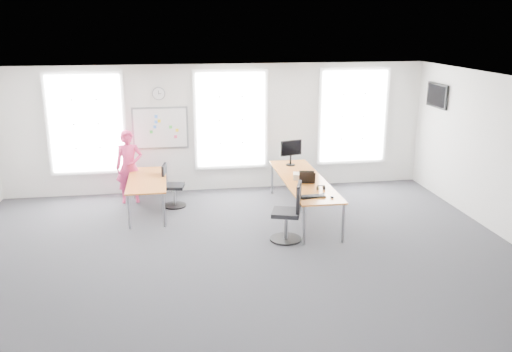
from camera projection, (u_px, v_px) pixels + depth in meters
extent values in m
plane|color=#2D2D32|center=(241.00, 257.00, 9.42)|extent=(10.00, 10.00, 0.00)
plane|color=white|center=(239.00, 83.00, 8.59)|extent=(10.00, 10.00, 0.00)
plane|color=white|center=(218.00, 128.00, 12.80)|extent=(10.00, 0.00, 10.00)
plane|color=white|center=(294.00, 286.00, 5.21)|extent=(10.00, 0.00, 10.00)
cube|color=white|center=(86.00, 124.00, 12.26)|extent=(1.60, 0.06, 2.20)
cube|color=white|center=(231.00, 120.00, 12.76)|extent=(1.60, 0.06, 2.20)
cube|color=white|center=(353.00, 116.00, 13.21)|extent=(1.60, 0.06, 2.20)
cube|color=orange|center=(304.00, 180.00, 11.24)|extent=(0.86, 3.22, 0.03)
cylinder|color=gray|center=(304.00, 226.00, 9.82)|extent=(0.05, 0.05, 0.75)
cylinder|color=gray|center=(343.00, 223.00, 9.93)|extent=(0.05, 0.05, 0.75)
cylinder|color=gray|center=(272.00, 178.00, 12.76)|extent=(0.05, 0.05, 0.75)
cylinder|color=gray|center=(303.00, 177.00, 12.87)|extent=(0.05, 0.05, 0.75)
cube|color=orange|center=(147.00, 180.00, 11.44)|extent=(0.80, 2.00, 0.03)
cylinder|color=gray|center=(129.00, 212.00, 10.60)|extent=(0.05, 0.05, 0.70)
cylinder|color=gray|center=(164.00, 210.00, 10.70)|extent=(0.05, 0.05, 0.70)
cylinder|color=gray|center=(134.00, 184.00, 12.38)|extent=(0.05, 0.05, 0.70)
cylinder|color=gray|center=(164.00, 183.00, 12.48)|extent=(0.05, 0.05, 0.70)
cylinder|color=black|center=(286.00, 239.00, 10.14)|extent=(0.59, 0.59, 0.03)
cylinder|color=gray|center=(286.00, 226.00, 10.07)|extent=(0.07, 0.07, 0.48)
cube|color=black|center=(286.00, 213.00, 9.99)|extent=(0.63, 0.63, 0.08)
cube|color=black|center=(299.00, 197.00, 9.87)|extent=(0.20, 0.47, 0.51)
cylinder|color=black|center=(175.00, 205.00, 11.98)|extent=(0.51, 0.51, 0.03)
cylinder|color=gray|center=(174.00, 196.00, 11.91)|extent=(0.06, 0.06, 0.41)
cube|color=black|center=(174.00, 186.00, 11.85)|extent=(0.50, 0.50, 0.07)
cube|color=black|center=(164.00, 174.00, 11.78)|extent=(0.12, 0.41, 0.44)
imported|color=#D22F64|center=(129.00, 167.00, 12.04)|extent=(0.62, 0.43, 1.64)
cube|color=white|center=(160.00, 128.00, 12.55)|extent=(1.20, 0.03, 0.90)
cylinder|color=gray|center=(159.00, 94.00, 12.33)|extent=(0.30, 0.04, 0.30)
cube|color=black|center=(437.00, 96.00, 12.38)|extent=(0.06, 0.90, 0.55)
cube|color=black|center=(313.00, 197.00, 10.09)|extent=(0.49, 0.23, 0.02)
ellipsoid|color=black|center=(332.00, 197.00, 10.03)|extent=(0.08, 0.11, 0.04)
cylinder|color=black|center=(324.00, 193.00, 10.30)|extent=(0.08, 0.08, 0.01)
cylinder|color=black|center=(318.00, 188.00, 10.51)|extent=(0.04, 0.08, 0.08)
cylinder|color=black|center=(324.00, 188.00, 10.53)|extent=(0.04, 0.08, 0.08)
cylinder|color=gold|center=(318.00, 188.00, 10.51)|extent=(0.01, 0.09, 0.09)
cube|color=black|center=(321.00, 186.00, 10.50)|extent=(0.14, 0.02, 0.01)
cube|color=black|center=(307.00, 177.00, 10.95)|extent=(0.31, 0.14, 0.25)
cube|color=orange|center=(308.00, 178.00, 10.88)|extent=(0.30, 0.15, 0.23)
cube|color=black|center=(308.00, 178.00, 10.87)|extent=(0.32, 0.15, 0.24)
cube|color=beige|center=(301.00, 176.00, 11.24)|extent=(0.39, 0.33, 0.12)
cylinder|color=black|center=(290.00, 165.00, 12.31)|extent=(0.21, 0.21, 0.02)
cylinder|color=black|center=(291.00, 160.00, 12.28)|extent=(0.04, 0.04, 0.21)
cube|color=black|center=(291.00, 148.00, 12.19)|extent=(0.51, 0.17, 0.35)
cube|color=black|center=(291.00, 148.00, 12.17)|extent=(0.47, 0.13, 0.31)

